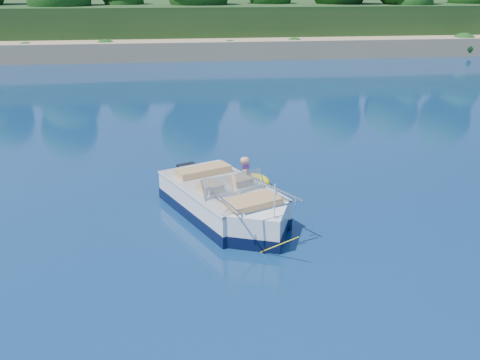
{
  "coord_description": "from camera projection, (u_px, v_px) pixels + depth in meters",
  "views": [
    {
      "loc": [
        -2.91,
        -9.33,
        6.09
      ],
      "look_at": [
        -1.06,
        4.56,
        0.85
      ],
      "focal_mm": 40.0,
      "sensor_mm": 36.0,
      "label": 1
    }
  ],
  "objects": [
    {
      "name": "tow_tube",
      "position": [
        250.0,
        183.0,
        16.84
      ],
      "size": [
        1.6,
        1.6,
        0.35
      ],
      "rotation": [
        0.0,
        0.0,
        0.24
      ],
      "color": "yellow",
      "rests_on": "ground"
    },
    {
      "name": "shoreline",
      "position": [
        189.0,
        22.0,
        70.02
      ],
      "size": [
        170.0,
        59.0,
        6.0
      ],
      "color": "#A07F5D",
      "rests_on": "ground"
    },
    {
      "name": "motorboat",
      "position": [
        228.0,
        205.0,
        14.5
      ],
      "size": [
        3.5,
        5.41,
        1.93
      ],
      "rotation": [
        0.0,
        0.0,
        0.41
      ],
      "color": "white",
      "rests_on": "ground"
    },
    {
      "name": "ground",
      "position": [
        319.0,
        291.0,
        11.16
      ],
      "size": [
        160.0,
        160.0,
        0.0
      ],
      "primitive_type": "plane",
      "color": "#0A224C",
      "rests_on": "ground"
    },
    {
      "name": "boy",
      "position": [
        246.0,
        187.0,
        16.83
      ],
      "size": [
        0.45,
        0.88,
        1.67
      ],
      "primitive_type": "imported",
      "rotation": [
        0.0,
        -0.17,
        1.49
      ],
      "color": "tan",
      "rests_on": "ground"
    }
  ]
}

